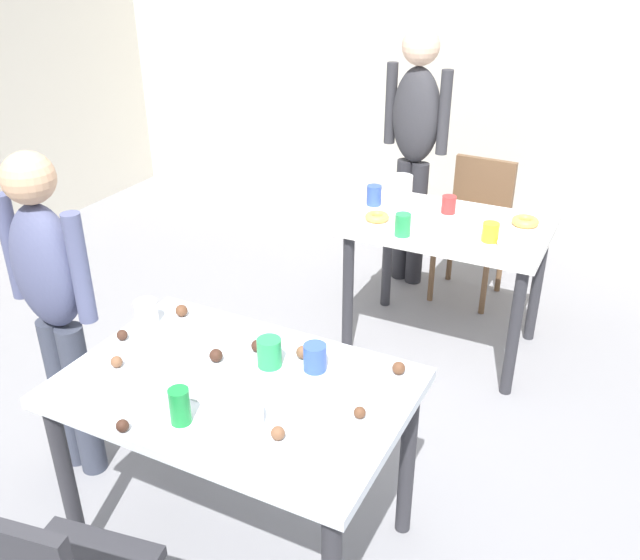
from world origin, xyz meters
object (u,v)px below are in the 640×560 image
object	(u,v)px
person_adult_far	(415,136)
chair_far_table	(475,221)
pitcher_far	(401,193)
dining_table_near	(236,407)
dining_table_far	(448,243)
person_girl_near	(53,296)
mixing_bowl	(238,416)
soda_can	(180,406)

from	to	relation	value
person_adult_far	chair_far_table	bearing A→B (deg)	2.92
person_adult_far	pitcher_far	xyz separation A→B (m)	(0.16, -0.64, -0.14)
dining_table_near	person_adult_far	size ratio (longest dim) A/B	0.72
chair_far_table	pitcher_far	distance (m)	0.80
chair_far_table	dining_table_far	bearing A→B (deg)	-87.68
person_girl_near	mixing_bowl	size ratio (longest dim) A/B	8.87
dining_table_near	dining_table_far	size ratio (longest dim) A/B	1.15
soda_can	person_girl_near	bearing A→B (deg)	160.27
dining_table_far	soda_can	distance (m)	1.98
dining_table_far	pitcher_far	distance (m)	0.37
person_girl_near	mixing_bowl	world-z (taller)	person_girl_near
dining_table_far	chair_far_table	world-z (taller)	chair_far_table
pitcher_far	mixing_bowl	bearing A→B (deg)	-84.51
dining_table_far	soda_can	bearing A→B (deg)	-98.00
chair_far_table	soda_can	size ratio (longest dim) A/B	7.13
mixing_bowl	soda_can	xyz separation A→B (m)	(-0.17, -0.07, 0.03)
dining_table_near	chair_far_table	world-z (taller)	chair_far_table
person_adult_far	dining_table_near	bearing A→B (deg)	-84.89
person_girl_near	dining_table_far	bearing A→B (deg)	56.29
mixing_bowl	soda_can	world-z (taller)	soda_can
person_girl_near	soda_can	size ratio (longest dim) A/B	11.73
dining_table_far	person_adult_far	size ratio (longest dim) A/B	0.62
dining_table_far	mixing_bowl	bearing A→B (deg)	-93.34
pitcher_far	dining_table_near	bearing A→B (deg)	-88.14
dining_table_far	chair_far_table	xyz separation A→B (m)	(-0.03, 0.71, -0.14)
dining_table_near	mixing_bowl	xyz separation A→B (m)	(0.13, -0.18, 0.13)
chair_far_table	person_girl_near	bearing A→B (deg)	-114.46
dining_table_near	person_adult_far	bearing A→B (deg)	95.11
chair_far_table	mixing_bowl	xyz separation A→B (m)	(-0.08, -2.60, 0.29)
dining_table_far	chair_far_table	size ratio (longest dim) A/B	1.17
chair_far_table	pitcher_far	xyz separation A→B (m)	(-0.27, -0.66, 0.35)
person_girl_near	mixing_bowl	distance (m)	1.02
chair_far_table	mixing_bowl	distance (m)	2.61
pitcher_far	person_girl_near	bearing A→B (deg)	-115.43
person_girl_near	pitcher_far	xyz separation A→B (m)	(0.81, 1.70, -0.00)
dining_table_far	person_adult_far	xyz separation A→B (m)	(-0.45, 0.69, 0.36)
person_girl_near	person_adult_far	bearing A→B (deg)	74.44
dining_table_far	soda_can	world-z (taller)	soda_can
person_adult_far	dining_table_far	bearing A→B (deg)	-56.67
person_girl_near	mixing_bowl	bearing A→B (deg)	-12.89
chair_far_table	mixing_bowl	size ratio (longest dim) A/B	5.39
mixing_bowl	soda_can	distance (m)	0.18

